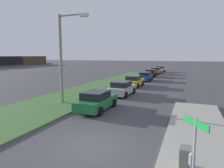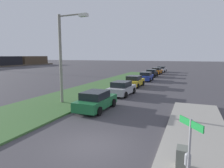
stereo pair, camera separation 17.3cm
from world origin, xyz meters
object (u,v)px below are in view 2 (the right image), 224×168
(parked_car_white, at_px, (161,69))
(utility_box, at_px, (182,160))
(parked_car_silver, at_px, (122,88))
(parked_car_blue, at_px, (146,76))
(parked_car_green, at_px, (96,101))
(parked_car_orange, at_px, (157,71))
(parked_car_black, at_px, (151,73))
(street_sign, at_px, (189,153))
(parked_car_yellow, at_px, (134,81))
(streetlight, at_px, (64,53))
(parking_meter, at_px, (187,165))

(parked_car_white, xyz_separation_m, utility_box, (-44.45, -6.98, -0.27))
(parked_car_silver, distance_m, parked_car_blue, 12.87)
(parked_car_green, height_order, parked_car_white, same)
(parked_car_blue, xyz_separation_m, parked_car_orange, (12.85, 0.33, 0.00))
(parked_car_black, xyz_separation_m, street_sign, (-33.98, -7.36, 0.99))
(parked_car_black, bearing_deg, utility_box, -167.18)
(parked_car_silver, bearing_deg, parked_car_blue, 2.97)
(parked_car_blue, xyz_separation_m, parked_car_black, (6.61, 0.34, 0.00))
(street_sign, bearing_deg, utility_box, 5.77)
(parked_car_yellow, height_order, parked_car_black, same)
(parked_car_black, distance_m, street_sign, 34.78)
(parked_car_black, distance_m, parked_car_white, 12.49)
(parked_car_black, bearing_deg, streetlight, 174.03)
(parked_car_green, bearing_deg, street_sign, -140.65)
(parked_car_silver, relative_size, utility_box, 4.85)
(utility_box, bearing_deg, streetlight, 54.79)
(parked_car_yellow, height_order, streetlight, streetlight)
(parked_car_blue, distance_m, parked_car_orange, 12.85)
(parking_meter, distance_m, utility_box, 1.53)
(parked_car_green, relative_size, street_sign, 1.66)
(parked_car_yellow, xyz_separation_m, streetlight, (-11.78, 2.87, 3.67))
(parked_car_silver, bearing_deg, parked_car_black, 3.66)
(parking_meter, relative_size, street_sign, 0.54)
(parked_car_blue, relative_size, parking_meter, 3.06)
(parked_car_blue, bearing_deg, parked_car_orange, 0.26)
(parking_meter, xyz_separation_m, streetlight, (8.35, 10.04, 3.34))
(parked_car_black, xyz_separation_m, parking_meter, (-33.36, -7.34, 0.33))
(parking_meter, bearing_deg, parked_car_white, 8.87)
(parking_meter, height_order, street_sign, street_sign)
(parked_car_green, distance_m, parked_car_white, 38.19)
(parked_car_green, bearing_deg, parking_meter, -138.56)
(parked_car_blue, height_order, street_sign, street_sign)
(parked_car_green, xyz_separation_m, parking_meter, (-7.67, -6.74, 0.33))
(parked_car_blue, bearing_deg, parked_car_black, 1.72)
(parked_car_yellow, xyz_separation_m, street_sign, (-20.75, -7.19, 0.99))
(parked_car_white, bearing_deg, parked_car_orange, -178.91)
(parked_car_green, relative_size, parked_car_orange, 0.98)
(parked_car_yellow, height_order, parked_car_white, same)
(parked_car_yellow, bearing_deg, parked_car_black, 1.79)
(parked_car_black, bearing_deg, street_sign, -167.58)
(parked_car_silver, relative_size, parked_car_blue, 1.01)
(parked_car_silver, height_order, parking_meter, parked_car_silver)
(parked_car_silver, height_order, parked_car_blue, same)
(parked_car_green, height_order, utility_box, parked_car_green)
(utility_box, height_order, street_sign, street_sign)
(parked_car_black, relative_size, street_sign, 1.66)
(parked_car_black, xyz_separation_m, streetlight, (-25.01, 2.70, 3.67))
(parked_car_orange, distance_m, utility_box, 38.86)
(parked_car_yellow, xyz_separation_m, parked_car_orange, (19.46, 0.16, 0.00))
(parked_car_silver, height_order, parked_car_black, same)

